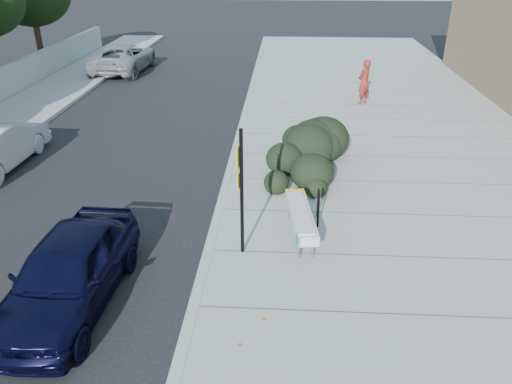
% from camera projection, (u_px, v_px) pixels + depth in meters
% --- Properties ---
extents(ground, '(120.00, 120.00, 0.00)m').
position_uv_depth(ground, '(208.00, 256.00, 11.60)').
color(ground, black).
rests_on(ground, ground).
extents(sidewalk_near, '(11.20, 50.00, 0.15)m').
position_uv_depth(sidewalk_near, '(407.00, 171.00, 15.73)').
color(sidewalk_near, gray).
rests_on(sidewalk_near, ground).
extents(curb_near, '(0.22, 50.00, 0.17)m').
position_uv_depth(curb_near, '(231.00, 167.00, 16.03)').
color(curb_near, '#9E9E99').
rests_on(curb_near, ground).
extents(bench, '(0.77, 2.43, 0.72)m').
position_uv_depth(bench, '(301.00, 216.00, 11.82)').
color(bench, gray).
rests_on(bench, sidewalk_near).
extents(bike_rack, '(0.07, 0.57, 0.82)m').
position_uv_depth(bike_rack, '(318.00, 204.00, 12.50)').
color(bike_rack, black).
rests_on(bike_rack, sidewalk_near).
extents(sign_post, '(0.13, 0.34, 2.97)m').
position_uv_depth(sign_post, '(241.00, 186.00, 10.75)').
color(sign_post, black).
rests_on(sign_post, sidewalk_near).
extents(hedge, '(2.33, 4.22, 1.53)m').
position_uv_depth(hedge, '(307.00, 145.00, 15.43)').
color(hedge, black).
rests_on(hedge, sidewalk_near).
extents(sedan_navy, '(1.94, 4.44, 1.49)m').
position_uv_depth(sedan_navy, '(68.00, 272.00, 9.74)').
color(sedan_navy, black).
rests_on(sedan_navy, ground).
extents(suv_silver, '(2.73, 5.60, 1.53)m').
position_uv_depth(suv_silver, '(123.00, 58.00, 28.14)').
color(suv_silver, '#979A9C').
rests_on(suv_silver, ground).
extents(pedestrian, '(0.83, 0.82, 1.93)m').
position_uv_depth(pedestrian, '(364.00, 82.00, 21.74)').
color(pedestrian, maroon).
rests_on(pedestrian, sidewalk_near).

